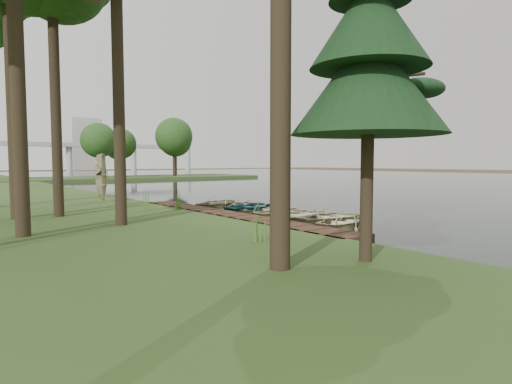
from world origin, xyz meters
TOP-DOWN VIEW (x-y plane):
  - ground at (0.00, 0.00)m, footprint 300.00×300.00m
  - water at (30.00, 20.00)m, footprint 130.00×200.00m
  - boardwalk at (-1.60, 0.00)m, footprint 1.60×16.00m
  - peninsula at (8.00, 50.00)m, footprint 50.00×14.00m
  - far_trees at (4.67, 50.00)m, footprint 45.60×5.60m
  - bridge at (12.31, 120.00)m, footprint 95.90×4.00m
  - building_a at (30.00, 140.00)m, footprint 10.00×8.00m
  - rowboat_0 at (0.71, -5.39)m, footprint 3.59×2.87m
  - rowboat_1 at (1.12, -4.32)m, footprint 3.84×2.87m
  - rowboat_2 at (0.87, -2.97)m, footprint 4.15×3.58m
  - rowboat_3 at (0.83, -1.25)m, footprint 3.20×2.41m
  - rowboat_4 at (1.06, 0.05)m, footprint 3.67×3.18m
  - rowboat_5 at (1.04, 1.39)m, footprint 3.59×2.66m
  - rowboat_6 at (1.16, 3.12)m, footprint 3.92×3.46m
  - rowboat_7 at (0.80, 4.47)m, footprint 4.05×3.53m
  - stored_rowboat at (-4.43, 9.76)m, footprint 3.68×3.35m
  - pine_tree at (-4.22, -10.35)m, footprint 3.80×3.80m
  - reeds_0 at (-4.68, -6.54)m, footprint 0.60×0.60m
  - reeds_1 at (-4.29, 3.39)m, footprint 0.60×0.60m
  - reeds_2 at (-2.60, 3.15)m, footprint 0.60×0.60m
  - reeds_3 at (-4.46, 6.51)m, footprint 0.60×0.60m

SIDE VIEW (x-z plane):
  - ground at x=0.00m, z-range 0.00..0.00m
  - water at x=30.00m, z-range 0.00..0.05m
  - boardwalk at x=-1.60m, z-range 0.00..0.30m
  - peninsula at x=8.00m, z-range 0.00..0.45m
  - rowboat_3 at x=0.83m, z-range 0.05..0.67m
  - rowboat_4 at x=1.06m, z-range 0.05..0.69m
  - rowboat_0 at x=0.71m, z-range 0.05..0.71m
  - rowboat_6 at x=1.16m, z-range 0.05..0.72m
  - rowboat_7 at x=0.80m, z-range 0.05..0.75m
  - rowboat_5 at x=1.04m, z-range 0.05..0.76m
  - rowboat_2 at x=0.87m, z-range 0.05..0.77m
  - rowboat_1 at x=1.12m, z-range 0.05..0.81m
  - stored_rowboat at x=-4.43m, z-range 0.30..0.92m
  - reeds_0 at x=-4.68m, z-range 0.30..1.19m
  - reeds_3 at x=-4.46m, z-range 0.30..1.25m
  - reeds_2 at x=-2.60m, z-range 0.30..1.31m
  - reeds_1 at x=-4.29m, z-range 0.30..1.35m
  - pine_tree at x=-4.22m, z-range 1.36..9.60m
  - far_trees at x=4.67m, z-range 2.03..10.83m
  - bridge at x=12.31m, z-range 2.78..11.38m
  - building_a at x=30.00m, z-range 0.00..18.00m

